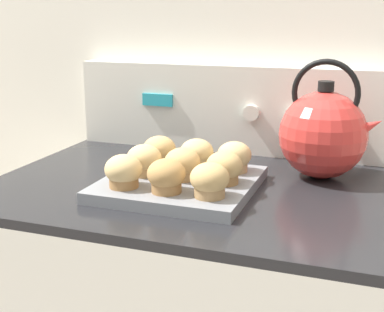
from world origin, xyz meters
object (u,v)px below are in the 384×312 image
Objects in this scene: muffin_r1_c0 at (144,160)px; muffin_r2_c2 at (234,157)px; muffin_r0_c2 at (210,181)px; muffin_r1_c2 at (224,168)px; muffin_r0_c0 at (124,172)px; muffin_r1_c1 at (182,164)px; tea_kettle at (324,133)px; muffin_pan at (182,184)px; muffin_r2_c1 at (197,154)px; muffin_r2_c0 at (159,151)px; muffin_r0_c1 at (166,176)px.

muffin_r1_c0 is 1.00× the size of muffin_r2_c2.
muffin_r1_c2 is at bearing 88.76° from muffin_r0_c2.
muffin_r0_c0 is 1.00× the size of muffin_r1_c1.
muffin_r0_c0 is at bearing -179.54° from muffin_r0_c2.
muffin_pan is at bearing -144.45° from tea_kettle.
muffin_r0_c0 is 0.12m from muffin_r1_c1.
muffin_pan is at bearing -134.21° from muffin_r2_c2.
muffin_r1_c2 is at bearing 1.29° from muffin_r1_c1.
muffin_r2_c1 is at bearing 89.45° from muffin_r1_c1.
muffin_r2_c0 and muffin_r2_c2 have the same top height.
muffin_r2_c2 is at bearing 45.49° from muffin_r0_c0.
muffin_r0_c2 is 0.17m from muffin_r2_c2.
muffin_r2_c1 is (0.08, 0.00, 0.00)m from muffin_r2_c0.
muffin_r0_c2 is 0.12m from muffin_r1_c1.
muffin_r1_c2 is at bearing -25.37° from muffin_r2_c0.
muffin_r0_c1 is at bearing -115.35° from muffin_r2_c2.
muffin_r0_c2 is 1.00× the size of muffin_r2_c1.
muffin_r1_c1 is 0.08m from muffin_r2_c1.
muffin_r1_c2 is (0.17, 0.09, 0.00)m from muffin_r0_c0.
tea_kettle is at bearing 28.35° from muffin_r1_c0.
muffin_r1_c1 is 1.00× the size of muffin_r2_c0.
muffin_r2_c1 is 0.27m from tea_kettle.
muffin_r0_c2 and muffin_r1_c0 have the same top height.
muffin_r0_c0 is 1.00× the size of muffin_r1_c2.
muffin_r1_c1 is (-0.08, 0.08, 0.00)m from muffin_r0_c2.
muffin_r0_c1 is 1.00× the size of muffin_r2_c1.
muffin_r1_c0 reaches higher than muffin_pan.
muffin_pan is 0.04m from muffin_r1_c1.
muffin_r1_c1 is at bearing -0.28° from muffin_r1_c0.
muffin_r0_c0 is at bearing -92.27° from muffin_r1_c0.
muffin_r2_c1 is 0.28× the size of tea_kettle.
muffin_r0_c2 is at bearing -26.82° from muffin_r1_c0.
muffin_r2_c0 is 0.08m from muffin_r2_c1.
muffin_r0_c1 and muffin_r2_c2 have the same top height.
muffin_r1_c0 is (-0.16, 0.08, 0.00)m from muffin_r0_c2.
muffin_r2_c0 is at bearing 116.96° from muffin_r0_c1.
muffin_pan is 0.13m from muffin_r2_c2.
muffin_r1_c0 is 0.28× the size of tea_kettle.
muffin_r0_c2 is 0.18m from muffin_r1_c0.
muffin_r2_c2 is (0.17, 0.17, 0.00)m from muffin_r0_c0.
muffin_r1_c1 is at bearing -44.30° from muffin_r2_c0.
muffin_r1_c0 is at bearing 87.73° from muffin_r0_c0.
muffin_r1_c2 is 0.08m from muffin_r2_c2.
muffin_r2_c0 is at bearing -178.62° from muffin_r2_c2.
muffin_r0_c1 is 1.00× the size of muffin_r1_c2.
muffin_r2_c1 is at bearing 88.29° from muffin_pan.
muffin_r0_c1 is at bearing -45.68° from muffin_r1_c0.
tea_kettle is at bearing 46.79° from muffin_r0_c1.
tea_kettle is (0.25, 0.09, 0.04)m from muffin_r2_c1.
muffin_pan is 0.09m from muffin_r1_c2.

